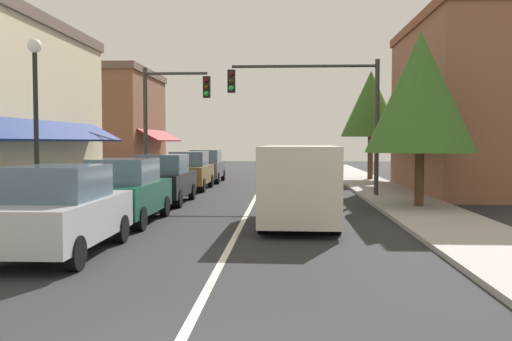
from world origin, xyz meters
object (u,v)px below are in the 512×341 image
parked_car_far_left (190,171)px  street_lamp_left_near (36,102)px  parked_car_second_left (125,191)px  parked_car_third_left (164,179)px  tree_right_near (421,92)px  traffic_signal_mast_arm (323,102)px  van_in_lane (299,182)px  tree_right_far (371,104)px  parked_car_nearest_left (61,211)px  parked_car_distant_left (206,166)px  traffic_signal_left_corner (167,111)px

parked_car_far_left → street_lamp_left_near: 12.01m
parked_car_second_left → parked_car_third_left: 4.89m
street_lamp_left_near → tree_right_near: (10.75, 4.56, 0.58)m
traffic_signal_mast_arm → street_lamp_left_near: size_ratio=1.24×
traffic_signal_mast_arm → street_lamp_left_near: 11.45m
parked_car_third_left → street_lamp_left_near: street_lamp_left_near is taller
van_in_lane → tree_right_far: bearing=76.7°
parked_car_nearest_left → parked_car_distant_left: 19.70m
parked_car_far_left → tree_right_far: (9.21, 6.20, 3.46)m
traffic_signal_left_corner → tree_right_far: tree_right_far is taller
parked_car_nearest_left → street_lamp_left_near: (-1.94, 3.27, 2.37)m
parked_car_third_left → tree_right_far: bearing=52.4°
van_in_lane → tree_right_near: (4.02, 3.48, 2.68)m
parked_car_second_left → parked_car_distant_left: same height
street_lamp_left_near → tree_right_near: tree_right_near is taller
traffic_signal_mast_arm → parked_car_distant_left: bearing=125.7°
parked_car_nearest_left → parked_car_distant_left: size_ratio=1.00×
traffic_signal_left_corner → street_lamp_left_near: size_ratio=1.11×
parked_car_second_left → van_in_lane: size_ratio=0.79×
parked_car_distant_left → van_in_lane: bearing=-72.8°
parked_car_far_left → traffic_signal_mast_arm: size_ratio=0.68×
traffic_signal_left_corner → tree_right_near: 10.72m
parked_car_distant_left → tree_right_far: 9.87m
parked_car_far_left → traffic_signal_left_corner: traffic_signal_left_corner is taller
van_in_lane → street_lamp_left_near: size_ratio=1.08×
parked_car_third_left → tree_right_far: tree_right_far is taller
parked_car_nearest_left → parked_car_far_left: 14.88m
parked_car_far_left → parked_car_nearest_left: bearing=-89.9°
van_in_lane → tree_right_far: (4.43, 16.74, 3.19)m
traffic_signal_left_corner → tree_right_near: tree_right_near is taller
traffic_signal_mast_arm → traffic_signal_left_corner: size_ratio=1.12×
parked_car_third_left → van_in_lane: van_in_lane is taller
traffic_signal_left_corner → tree_right_near: size_ratio=0.93×
parked_car_nearest_left → van_in_lane: bearing=42.2°
parked_car_third_left → parked_car_distant_left: (0.04, 10.48, 0.00)m
parked_car_third_left → tree_right_near: bearing=-8.8°
parked_car_distant_left → van_in_lane: size_ratio=0.78×
van_in_lane → traffic_signal_left_corner: size_ratio=0.97×
parked_car_second_left → street_lamp_left_near: street_lamp_left_near is taller
parked_car_second_left → parked_car_distant_left: size_ratio=1.00×
parked_car_second_left → parked_car_far_left: size_ratio=1.00×
traffic_signal_mast_arm → parked_car_far_left: bearing=150.9°
parked_car_third_left → van_in_lane: size_ratio=0.79×
parked_car_far_left → tree_right_near: bearing=-38.6°
parked_car_far_left → tree_right_near: tree_right_near is taller
parked_car_third_left → parked_car_distant_left: 10.48m
tree_right_near → parked_car_nearest_left: bearing=-138.4°
parked_car_distant_left → parked_car_nearest_left: bearing=-90.1°
parked_car_nearest_left → parked_car_distant_left: (0.07, 19.70, 0.00)m
parked_car_nearest_left → parked_car_second_left: (0.02, 4.33, 0.00)m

